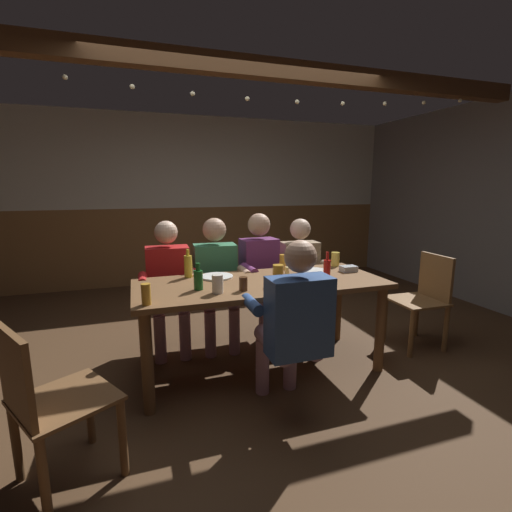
{
  "coord_description": "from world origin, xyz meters",
  "views": [
    {
      "loc": [
        -0.94,
        -2.75,
        1.52
      ],
      "look_at": [
        0.0,
        0.06,
        0.94
      ],
      "focal_mm": 25.63,
      "sensor_mm": 36.0,
      "label": 1
    }
  ],
  "objects_px": {
    "chair_empty_near_left": "(424,297)",
    "pint_glass_2": "(335,259)",
    "condiment_caddy": "(348,269)",
    "bottle_2": "(198,279)",
    "plate_0": "(314,271)",
    "person_1": "(216,275)",
    "chair_empty_near_right": "(48,402)",
    "person_4": "(293,321)",
    "person_0": "(169,280)",
    "dining_table": "(261,294)",
    "pint_glass_0": "(278,275)",
    "pint_glass_5": "(218,284)",
    "table_candle": "(287,272)",
    "pint_glass_3": "(146,294)",
    "pint_glass_1": "(243,284)",
    "plate_1": "(217,277)",
    "bottle_1": "(327,269)",
    "pint_glass_4": "(283,262)",
    "person_2": "(262,271)",
    "bottle_0": "(188,266)",
    "person_3": "(302,271)"
  },
  "relations": [
    {
      "from": "person_1",
      "to": "table_candle",
      "type": "bearing_deg",
      "value": 134.83
    },
    {
      "from": "table_candle",
      "to": "pint_glass_3",
      "type": "xyz_separation_m",
      "value": [
        -1.16,
        -0.41,
        0.03
      ]
    },
    {
      "from": "person_1",
      "to": "dining_table",
      "type": "bearing_deg",
      "value": 113.04
    },
    {
      "from": "chair_empty_near_right",
      "to": "pint_glass_0",
      "type": "relative_size",
      "value": 5.62
    },
    {
      "from": "person_3",
      "to": "bottle_2",
      "type": "bearing_deg",
      "value": 34.0
    },
    {
      "from": "person_0",
      "to": "chair_empty_near_right",
      "type": "relative_size",
      "value": 1.37
    },
    {
      "from": "condiment_caddy",
      "to": "plate_0",
      "type": "height_order",
      "value": "condiment_caddy"
    },
    {
      "from": "pint_glass_1",
      "to": "pint_glass_3",
      "type": "relative_size",
      "value": 0.73
    },
    {
      "from": "pint_glass_3",
      "to": "person_1",
      "type": "bearing_deg",
      "value": 55.17
    },
    {
      "from": "dining_table",
      "to": "condiment_caddy",
      "type": "height_order",
      "value": "condiment_caddy"
    },
    {
      "from": "table_candle",
      "to": "condiment_caddy",
      "type": "xyz_separation_m",
      "value": [
        0.59,
        -0.01,
        -0.02
      ]
    },
    {
      "from": "table_candle",
      "to": "bottle_0",
      "type": "distance_m",
      "value": 0.83
    },
    {
      "from": "person_2",
      "to": "pint_glass_1",
      "type": "height_order",
      "value": "person_2"
    },
    {
      "from": "pint_glass_1",
      "to": "pint_glass_3",
      "type": "distance_m",
      "value": 0.69
    },
    {
      "from": "chair_empty_near_right",
      "to": "bottle_0",
      "type": "xyz_separation_m",
      "value": [
        0.86,
        1.14,
        0.38
      ]
    },
    {
      "from": "chair_empty_near_right",
      "to": "person_4",
      "type": "bearing_deg",
      "value": 67.35
    },
    {
      "from": "person_0",
      "to": "bottle_2",
      "type": "height_order",
      "value": "person_0"
    },
    {
      "from": "person_4",
      "to": "pint_glass_5",
      "type": "bearing_deg",
      "value": 133.9
    },
    {
      "from": "condiment_caddy",
      "to": "bottle_2",
      "type": "relative_size",
      "value": 0.7
    },
    {
      "from": "person_1",
      "to": "plate_0",
      "type": "bearing_deg",
      "value": 150.64
    },
    {
      "from": "pint_glass_1",
      "to": "table_candle",
      "type": "bearing_deg",
      "value": 32.07
    },
    {
      "from": "person_4",
      "to": "dining_table",
      "type": "bearing_deg",
      "value": 90.27
    },
    {
      "from": "pint_glass_0",
      "to": "pint_glass_5",
      "type": "relative_size",
      "value": 1.16
    },
    {
      "from": "person_1",
      "to": "bottle_0",
      "type": "xyz_separation_m",
      "value": [
        -0.31,
        -0.32,
        0.18
      ]
    },
    {
      "from": "plate_0",
      "to": "person_1",
      "type": "bearing_deg",
      "value": 147.19
    },
    {
      "from": "person_2",
      "to": "pint_glass_2",
      "type": "xyz_separation_m",
      "value": [
        0.63,
        -0.33,
        0.14
      ]
    },
    {
      "from": "pint_glass_0",
      "to": "dining_table",
      "type": "bearing_deg",
      "value": 123.21
    },
    {
      "from": "condiment_caddy",
      "to": "pint_glass_2",
      "type": "height_order",
      "value": "pint_glass_2"
    },
    {
      "from": "plate_1",
      "to": "pint_glass_3",
      "type": "height_order",
      "value": "pint_glass_3"
    },
    {
      "from": "chair_empty_near_left",
      "to": "bottle_0",
      "type": "distance_m",
      "value": 2.21
    },
    {
      "from": "person_2",
      "to": "bottle_0",
      "type": "xyz_separation_m",
      "value": [
        -0.77,
        -0.32,
        0.17
      ]
    },
    {
      "from": "person_1",
      "to": "pint_glass_2",
      "type": "height_order",
      "value": "person_1"
    },
    {
      "from": "plate_1",
      "to": "bottle_0",
      "type": "height_order",
      "value": "bottle_0"
    },
    {
      "from": "dining_table",
      "to": "table_candle",
      "type": "distance_m",
      "value": 0.31
    },
    {
      "from": "plate_1",
      "to": "pint_glass_0",
      "type": "bearing_deg",
      "value": -42.58
    },
    {
      "from": "bottle_1",
      "to": "pint_glass_4",
      "type": "distance_m",
      "value": 0.48
    },
    {
      "from": "condiment_caddy",
      "to": "table_candle",
      "type": "bearing_deg",
      "value": 178.81
    },
    {
      "from": "chair_empty_near_left",
      "to": "pint_glass_4",
      "type": "bearing_deg",
      "value": 75.99
    },
    {
      "from": "chair_empty_near_left",
      "to": "pint_glass_2",
      "type": "bearing_deg",
      "value": 66.55
    },
    {
      "from": "dining_table",
      "to": "person_2",
      "type": "bearing_deg",
      "value": 70.25
    },
    {
      "from": "table_candle",
      "to": "pint_glass_0",
      "type": "xyz_separation_m",
      "value": [
        -0.17,
        -0.22,
        0.04
      ]
    },
    {
      "from": "table_candle",
      "to": "condiment_caddy",
      "type": "bearing_deg",
      "value": -1.19
    },
    {
      "from": "pint_glass_4",
      "to": "pint_glass_5",
      "type": "distance_m",
      "value": 0.89
    },
    {
      "from": "dining_table",
      "to": "pint_glass_0",
      "type": "xyz_separation_m",
      "value": [
        0.09,
        -0.14,
        0.18
      ]
    },
    {
      "from": "condiment_caddy",
      "to": "bottle_1",
      "type": "distance_m",
      "value": 0.38
    },
    {
      "from": "chair_empty_near_left",
      "to": "plate_1",
      "type": "height_order",
      "value": "chair_empty_near_left"
    },
    {
      "from": "chair_empty_near_left",
      "to": "pint_glass_5",
      "type": "height_order",
      "value": "pint_glass_5"
    },
    {
      "from": "person_0",
      "to": "plate_1",
      "type": "relative_size",
      "value": 4.43
    },
    {
      "from": "person_1",
      "to": "bottle_2",
      "type": "distance_m",
      "value": 0.79
    },
    {
      "from": "chair_empty_near_right",
      "to": "bottle_1",
      "type": "bearing_deg",
      "value": 79.86
    }
  ]
}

